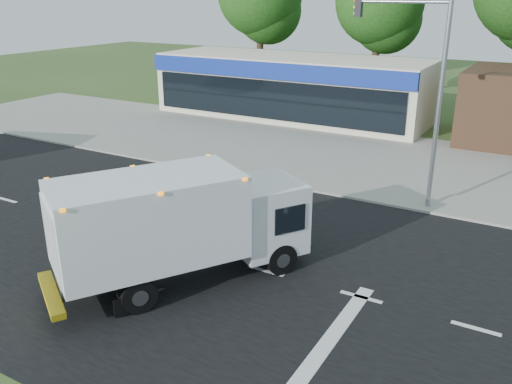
# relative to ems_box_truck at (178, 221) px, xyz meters

# --- Properties ---
(ground) EXTENTS (120.00, 120.00, 0.00)m
(ground) POSITION_rel_ems_box_truck_xyz_m (1.87, 1.75, -1.91)
(ground) COLOR #385123
(ground) RESTS_ON ground
(road_asphalt) EXTENTS (60.00, 14.00, 0.02)m
(road_asphalt) POSITION_rel_ems_box_truck_xyz_m (1.87, 1.75, -1.91)
(road_asphalt) COLOR black
(road_asphalt) RESTS_ON ground
(sidewalk) EXTENTS (60.00, 2.40, 0.12)m
(sidewalk) POSITION_rel_ems_box_truck_xyz_m (1.87, 9.95, -1.85)
(sidewalk) COLOR gray
(sidewalk) RESTS_ON ground
(parking_apron) EXTENTS (60.00, 9.00, 0.02)m
(parking_apron) POSITION_rel_ems_box_truck_xyz_m (1.87, 15.75, -1.90)
(parking_apron) COLOR gray
(parking_apron) RESTS_ON ground
(lane_markings) EXTENTS (55.20, 7.00, 0.01)m
(lane_markings) POSITION_rel_ems_box_truck_xyz_m (3.22, 0.40, -1.89)
(lane_markings) COLOR silver
(lane_markings) RESTS_ON road_asphalt
(ems_box_truck) EXTENTS (5.92, 7.56, 3.32)m
(ems_box_truck) POSITION_rel_ems_box_truck_xyz_m (0.00, 0.00, 0.00)
(ems_box_truck) COLOR black
(ems_box_truck) RESTS_ON ground
(emergency_worker) EXTENTS (0.72, 0.76, 1.86)m
(emergency_worker) POSITION_rel_ems_box_truck_xyz_m (-4.22, -0.62, -1.00)
(emergency_worker) COLOR tan
(emergency_worker) RESTS_ON ground
(retail_strip_mall) EXTENTS (18.00, 6.20, 4.00)m
(retail_strip_mall) POSITION_rel_ems_box_truck_xyz_m (-7.13, 21.68, 0.10)
(retail_strip_mall) COLOR beige
(retail_strip_mall) RESTS_ON ground
(traffic_signal_pole) EXTENTS (3.51, 0.25, 8.00)m
(traffic_signal_pole) POSITION_rel_ems_box_truck_xyz_m (4.22, 9.35, 3.01)
(traffic_signal_pole) COLOR gray
(traffic_signal_pole) RESTS_ON ground
(background_trees) EXTENTS (36.77, 7.39, 12.10)m
(background_trees) POSITION_rel_ems_box_truck_xyz_m (1.02, 29.91, 5.47)
(background_trees) COLOR #332114
(background_trees) RESTS_ON ground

